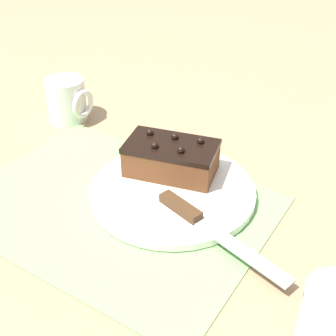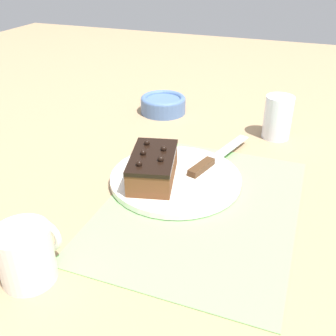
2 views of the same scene
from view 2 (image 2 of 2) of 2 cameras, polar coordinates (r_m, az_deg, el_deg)
name	(u,v)px [view 2 (image 2 of 2)]	position (r m, az deg, el deg)	size (l,w,h in m)	color
ground_plane	(201,206)	(0.73, 4.82, -5.53)	(3.00, 3.00, 0.00)	#9E7F5B
placemat_woven	(201,205)	(0.73, 4.83, -5.40)	(0.46, 0.34, 0.00)	#7AB266
cake_plate	(176,178)	(0.79, 1.11, -1.50)	(0.26, 0.26, 0.01)	white
chocolate_cake	(153,167)	(0.76, -2.20, 0.19)	(0.16, 0.12, 0.06)	brown
serving_knife	(211,161)	(0.84, 6.32, 1.08)	(0.23, 0.09, 0.01)	#472D19
drinking_glass	(278,117)	(1.00, 15.65, 7.09)	(0.07, 0.07, 0.11)	white
small_bowl	(163,104)	(1.13, -0.71, 9.29)	(0.13, 0.13, 0.05)	#4C6B9E
coffee_mug	(27,254)	(0.60, -19.82, -11.64)	(0.09, 0.08, 0.09)	silver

